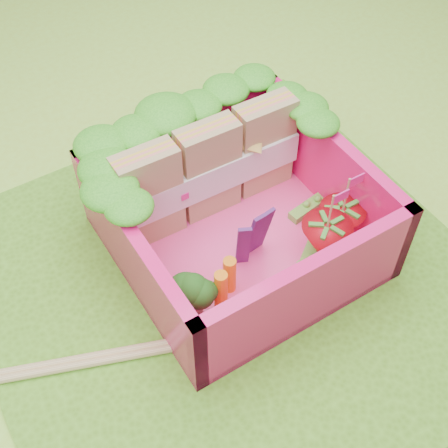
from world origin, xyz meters
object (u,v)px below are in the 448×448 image
bento_box (238,214)px  sandwich_stack (209,170)px  broccoli (190,289)px  strawberry_right (340,224)px  chopsticks (32,371)px  strawberry_left (324,242)px

bento_box → sandwich_stack: (0.01, 0.31, 0.07)m
broccoli → strawberry_right: strawberry_right is taller
broccoli → strawberry_right: size_ratio=0.70×
broccoli → chopsticks: (-0.83, 0.13, -0.22)m
strawberry_left → strawberry_right: size_ratio=1.04×
bento_box → sandwich_stack: sandwich_stack is taller
bento_box → strawberry_left: size_ratio=2.53×
bento_box → chopsticks: size_ratio=0.59×
bento_box → chopsticks: (-1.28, -0.13, -0.25)m
sandwich_stack → strawberry_right: bearing=-51.7°
bento_box → broccoli: bento_box is taller
broccoli → chopsticks: broccoli is taller
sandwich_stack → broccoli: sandwich_stack is taller
broccoli → chopsticks: size_ratio=0.16×
strawberry_right → chopsticks: 1.78m
broccoli → bento_box: bearing=30.1°
bento_box → sandwich_stack: bearing=89.0°
chopsticks → bento_box: bearing=6.0°
strawberry_left → chopsticks: (-1.61, 0.22, -0.17)m
bento_box → chopsticks: 1.32m
chopsticks → strawberry_left: bearing=-7.7°
broccoli → strawberry_right: bearing=-1.8°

